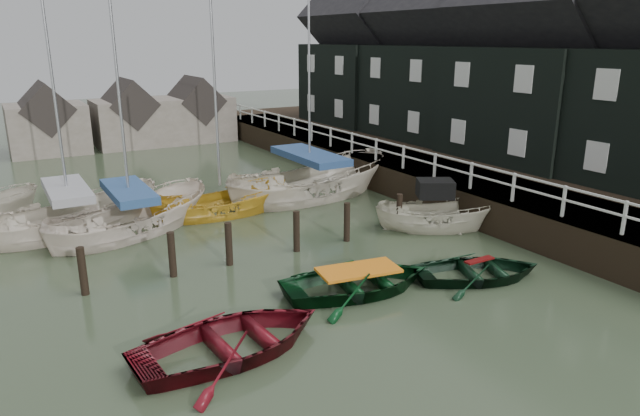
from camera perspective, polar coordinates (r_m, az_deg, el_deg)
ground at (r=16.30m, az=-1.09°, el=-8.35°), size 120.00×120.00×0.00m
pier at (r=28.99m, az=5.61°, el=4.25°), size 3.04×32.00×2.70m
land_strip at (r=32.63m, az=13.50°, el=3.98°), size 14.00×38.00×1.50m
quay_houses at (r=30.96m, az=15.96°, el=13.78°), size 6.52×28.14×10.01m
mooring_pilings at (r=18.18m, az=-8.82°, el=-4.12°), size 13.72×0.22×1.80m
far_sheds at (r=40.04m, az=-18.72°, el=8.55°), size 14.00×4.08×4.39m
rowboat_red at (r=13.52m, az=-8.65°, el=-14.16°), size 4.81×3.60×0.95m
rowboat_green at (r=16.34m, az=3.83°, el=-8.32°), size 4.82×3.78×0.91m
rowboat_dkgreen at (r=17.75m, az=15.50°, el=-6.82°), size 4.56×3.91×0.80m
motorboat at (r=21.80m, az=11.56°, el=-1.88°), size 4.87×3.81×2.75m
sailboat_a at (r=23.08m, az=-23.55°, el=-2.00°), size 7.28×4.09×11.31m
sailboat_b at (r=22.17m, az=-18.24°, el=-2.15°), size 7.21×4.90×12.43m
sailboat_c at (r=23.60m, az=-9.83°, el=-0.54°), size 5.82×2.41×10.26m
sailboat_d at (r=25.78m, az=-1.02°, el=1.27°), size 8.52×3.80×13.57m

